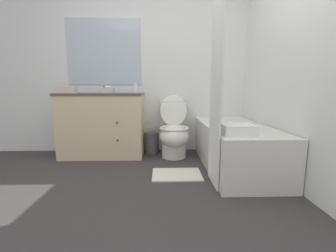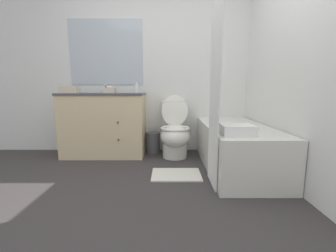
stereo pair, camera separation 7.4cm
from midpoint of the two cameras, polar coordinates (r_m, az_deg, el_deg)
The scene contains 14 objects.
ground_plane at distance 1.95m, azimuth -3.29°, elevation -19.43°, with size 14.00×14.00×0.00m, color #383333.
wall_back at distance 3.45m, azimuth -1.90°, elevation 14.52°, with size 8.00×0.06×2.50m.
wall_right at distance 2.87m, azimuth 26.81°, elevation 14.59°, with size 0.05×2.71×2.50m.
vanity_cabinet at distance 3.30m, azimuth -15.16°, elevation 0.52°, with size 1.14×0.56×0.89m.
sink_faucet at distance 3.45m, azimuth -14.65°, elevation 8.74°, with size 0.14×0.12×0.12m.
toilet at distance 3.12m, azimuth 2.50°, elevation -1.74°, with size 0.40×0.66×0.86m.
bathtub at distance 2.84m, azimuth 17.58°, elevation -4.98°, with size 0.72×1.59×0.51m.
shower_curtain at distance 2.18m, azimuth 12.84°, elevation 9.10°, with size 0.01×0.41×1.87m.
wastebasket at distance 3.34m, azimuth -3.15°, elevation -4.26°, with size 0.21×0.21×0.31m.
tissue_box at distance 3.24m, azimuth -13.84°, elevation 8.81°, with size 0.15×0.14×0.10m.
soap_dispenser at distance 3.22m, azimuth -7.26°, elevation 9.52°, with size 0.05×0.05×0.15m.
hand_towel_folded at distance 3.29m, azimuth -23.09°, elevation 8.40°, with size 0.24×0.15×0.08m.
bath_towel_folded at distance 2.23m, azimuth 18.15°, elevation -0.92°, with size 0.30×0.25×0.10m.
bath_mat at distance 2.54m, azimuth 3.02°, elevation -12.22°, with size 0.54×0.38×0.02m.
Camera 2 is at (0.14, -1.71, 0.94)m, focal length 24.00 mm.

